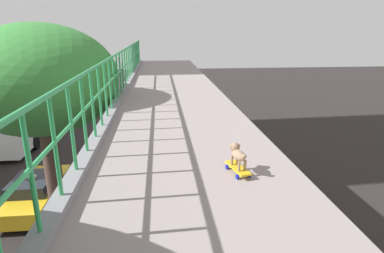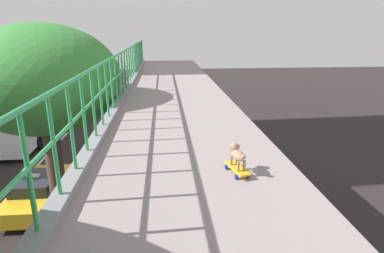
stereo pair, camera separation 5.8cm
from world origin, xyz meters
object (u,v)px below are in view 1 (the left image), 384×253
at_px(car_yellow_cab_fifth, 35,192).
at_px(toy_skateboard, 238,168).
at_px(city_bus, 32,111).
at_px(small_dog, 238,153).

relative_size(car_yellow_cab_fifth, toy_skateboard, 9.14).
bearing_deg(city_bus, toy_skateboard, -62.47).
relative_size(toy_skateboard, small_dog, 1.32).
xyz_separation_m(car_yellow_cab_fifth, city_bus, (-3.74, 10.30, 1.11)).
bearing_deg(small_dog, car_yellow_cab_fifth, 124.87).
xyz_separation_m(city_bus, small_dog, (10.23, -19.61, 4.13)).
height_order(car_yellow_cab_fifth, toy_skateboard, toy_skateboard).
xyz_separation_m(city_bus, toy_skateboard, (10.23, -19.64, 3.93)).
xyz_separation_m(car_yellow_cab_fifth, toy_skateboard, (6.50, -9.34, 5.04)).
distance_m(car_yellow_cab_fifth, toy_skateboard, 12.44).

